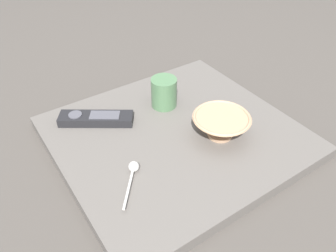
# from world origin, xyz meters

# --- Properties ---
(ground_plane) EXTENTS (6.00, 6.00, 0.00)m
(ground_plane) POSITION_xyz_m (0.00, 0.00, 0.00)
(ground_plane) COLOR #47423D
(table) EXTENTS (0.56, 0.60, 0.03)m
(table) POSITION_xyz_m (0.00, 0.00, 0.02)
(table) COLOR #5B5651
(table) RESTS_ON ground
(cereal_bowl) EXTENTS (0.15, 0.15, 0.06)m
(cereal_bowl) POSITION_xyz_m (-0.07, -0.09, 0.07)
(cereal_bowl) COLOR tan
(cereal_bowl) RESTS_ON table
(coffee_mug) EXTENTS (0.07, 0.07, 0.09)m
(coffee_mug) POSITION_xyz_m (0.12, -0.04, 0.08)
(coffee_mug) COLOR #4C724C
(coffee_mug) RESTS_ON table
(teaspoon) EXTENTS (0.11, 0.09, 0.03)m
(teaspoon) POSITION_xyz_m (-0.07, 0.17, 0.05)
(teaspoon) COLOR silver
(teaspoon) RESTS_ON table
(tv_remote_near) EXTENTS (0.15, 0.19, 0.03)m
(tv_remote_near) POSITION_xyz_m (0.16, 0.16, 0.05)
(tv_remote_near) COLOR black
(tv_remote_near) RESTS_ON table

